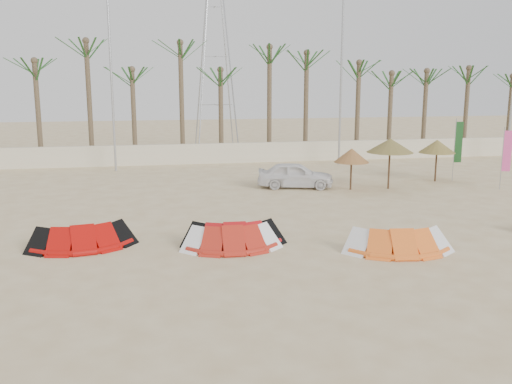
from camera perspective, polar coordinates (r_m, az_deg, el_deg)
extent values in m
plane|color=beige|center=(16.29, 3.86, -8.67)|extent=(120.00, 120.00, 0.00)
cube|color=beige|center=(37.34, -4.45, 3.86)|extent=(60.00, 0.30, 1.30)
cylinder|color=brown|center=(38.38, -10.76, 7.81)|extent=(0.32, 0.32, 6.50)
ellipsoid|color=#194719|center=(38.31, -10.94, 12.66)|extent=(4.00, 4.00, 2.40)
cylinder|color=brown|center=(39.61, 4.00, 8.09)|extent=(0.32, 0.32, 6.50)
ellipsoid|color=#194719|center=(39.55, 4.07, 12.80)|extent=(4.00, 4.00, 2.40)
cylinder|color=brown|center=(43.20, 17.09, 7.90)|extent=(0.32, 0.32, 6.50)
ellipsoid|color=#194719|center=(43.14, 17.35, 12.21)|extent=(4.00, 4.00, 2.40)
cylinder|color=#A5A8AD|center=(34.87, -14.26, 11.00)|extent=(0.14, 0.14, 11.00)
cylinder|color=#A5A8AD|center=(36.76, 8.51, 11.24)|extent=(0.14, 0.14, 11.00)
cylinder|color=#AB0A06|center=(19.82, -16.94, -5.15)|extent=(3.10, 0.80, 0.20)
cube|color=black|center=(20.09, -20.93, -4.74)|extent=(0.80, 1.19, 0.40)
cube|color=black|center=(19.76, -12.88, -4.53)|extent=(0.80, 1.19, 0.40)
cylinder|color=#B31214|center=(19.33, -2.22, -5.06)|extent=(3.07, 0.31, 0.20)
cube|color=black|center=(19.25, -6.34, -4.73)|extent=(0.64, 1.12, 0.40)
cube|color=black|center=(19.62, 1.74, -4.35)|extent=(0.64, 1.12, 0.40)
cylinder|color=#B42316|center=(18.85, -2.43, -5.50)|extent=(2.86, 0.24, 0.20)
cube|color=white|center=(18.78, -6.38, -5.15)|extent=(0.62, 1.11, 0.40)
cube|color=white|center=(19.12, 1.36, -4.78)|extent=(0.62, 1.11, 0.40)
cylinder|color=orange|center=(19.09, 14.06, -5.63)|extent=(3.14, 0.60, 0.20)
cube|color=white|center=(18.61, 9.98, -5.42)|extent=(0.74, 1.17, 0.40)
cube|color=white|center=(19.74, 17.71, -4.81)|extent=(0.74, 1.17, 0.40)
cylinder|color=#4C331E|center=(28.89, 9.49, 2.18)|extent=(0.10, 0.10, 1.99)
cone|color=#A26A39|center=(28.78, 9.54, 3.64)|extent=(1.76, 1.76, 0.70)
cylinder|color=#4C331E|center=(29.47, 13.18, 2.67)|extent=(0.10, 0.10, 2.46)
cone|color=olive|center=(29.34, 13.27, 4.56)|extent=(2.35, 2.35, 0.70)
cylinder|color=#4C331E|center=(32.29, 17.57, 2.92)|extent=(0.10, 0.10, 2.16)
cone|color=olive|center=(32.18, 17.66, 4.38)|extent=(1.95, 1.95, 0.70)
cylinder|color=#A5A8AD|center=(31.04, 23.39, 3.09)|extent=(0.04, 0.04, 3.13)
cube|color=#E24592|center=(31.11, 23.79, 3.78)|extent=(0.41, 0.12, 2.03)
cylinder|color=#A5A8AD|center=(32.72, 19.21, 4.02)|extent=(0.04, 0.04, 3.39)
cube|color=#16441A|center=(32.78, 19.60, 4.72)|extent=(0.42, 0.05, 2.20)
imported|color=white|center=(29.14, 3.96, 1.71)|extent=(4.10, 2.40, 1.31)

